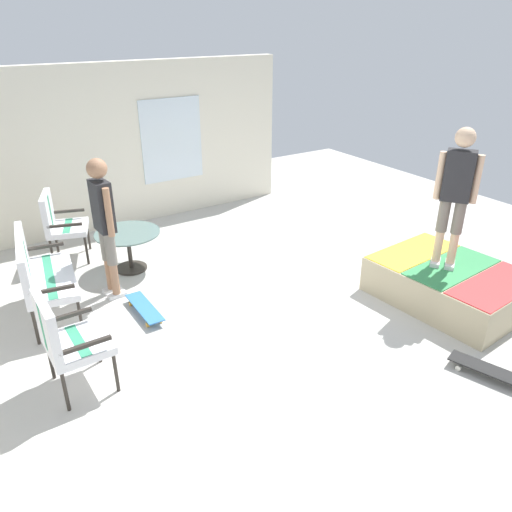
{
  "coord_description": "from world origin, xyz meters",
  "views": [
    {
      "loc": [
        -4.26,
        3.0,
        3.27
      ],
      "look_at": [
        0.19,
        0.14,
        0.7
      ],
      "focal_mm": 34.75,
      "sensor_mm": 36.0,
      "label": 1
    }
  ],
  "objects": [
    {
      "name": "ground_plane",
      "position": [
        0.0,
        0.0,
        -0.05
      ],
      "size": [
        12.0,
        12.0,
        0.1
      ],
      "primitive_type": "cube",
      "color": "beige"
    },
    {
      "name": "house_facade",
      "position": [
        3.8,
        0.49,
        1.32
      ],
      "size": [
        0.23,
        6.0,
        2.65
      ],
      "color": "silver",
      "rests_on": "ground_plane"
    },
    {
      "name": "skate_ramp",
      "position": [
        -1.0,
        -2.02,
        0.24
      ],
      "size": [
        1.88,
        2.1,
        0.48
      ],
      "color": "tan",
      "rests_on": "ground_plane"
    },
    {
      "name": "patio_bench",
      "position": [
        1.39,
        2.38,
        0.62
      ],
      "size": [
        1.32,
        0.72,
        1.02
      ],
      "color": "#2D2823",
      "rests_on": "ground_plane"
    },
    {
      "name": "patio_chair_near_house",
      "position": [
        2.87,
        1.8,
        0.61
      ],
      "size": [
        0.76,
        0.72,
        1.02
      ],
      "color": "#2D2823",
      "rests_on": "ground_plane"
    },
    {
      "name": "patio_chair_by_wall",
      "position": [
        -0.13,
        2.45,
        0.61
      ],
      "size": [
        0.63,
        0.56,
        1.02
      ],
      "color": "#2D2823",
      "rests_on": "ground_plane"
    },
    {
      "name": "patio_table",
      "position": [
        2.01,
        1.08,
        0.4
      ],
      "size": [
        0.9,
        0.9,
        0.57
      ],
      "color": "#2D2823",
      "rests_on": "ground_plane"
    },
    {
      "name": "person_watching",
      "position": [
        1.44,
        1.52,
        1.06
      ],
      "size": [
        0.48,
        0.26,
        1.8
      ],
      "color": "silver",
      "rests_on": "ground_plane"
    },
    {
      "name": "person_skater",
      "position": [
        -0.91,
        -1.92,
        1.47
      ],
      "size": [
        0.41,
        0.36,
        1.7
      ],
      "color": "silver",
      "rests_on": "skate_ramp"
    },
    {
      "name": "skateboard_by_bench",
      "position": [
        0.77,
        1.36,
        0.08
      ],
      "size": [
        0.8,
        0.21,
        0.1
      ],
      "color": "#3372B2",
      "rests_on": "ground_plane"
    },
    {
      "name": "skateboard_spare",
      "position": [
        -2.22,
        -1.09,
        0.08
      ],
      "size": [
        0.82,
        0.43,
        0.1
      ],
      "color": "black",
      "rests_on": "ground_plane"
    }
  ]
}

